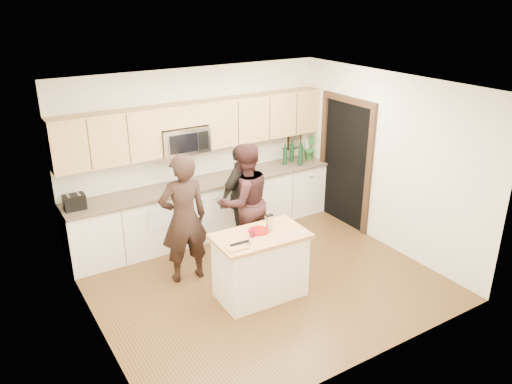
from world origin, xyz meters
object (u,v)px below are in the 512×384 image
island (260,265)px  woman_right (242,196)px  toaster (74,202)px  woman_center (244,202)px  woman_left (184,219)px

island → woman_right: size_ratio=0.75×
toaster → woman_right: size_ratio=0.18×
woman_center → toaster: bearing=-25.5°
island → toaster: size_ratio=4.20×
woman_left → woman_right: 1.31m
woman_left → woman_center: woman_left is taller
toaster → woman_right: woman_right is taller
toaster → woman_left: (1.17, -1.06, -0.13)m
island → woman_left: woman_left is taller
island → woman_center: bearing=72.7°
island → toaster: 2.75m
woman_right → toaster: bearing=-30.5°
woman_center → island: bearing=67.8°
island → toaster: (-1.82, 1.97, 0.59)m
woman_left → woman_center: size_ratio=1.03×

